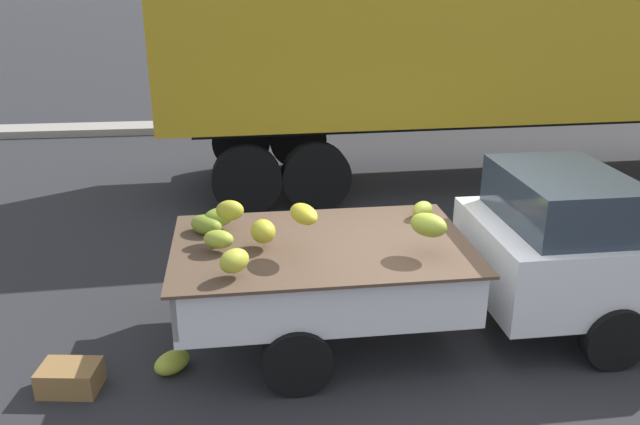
% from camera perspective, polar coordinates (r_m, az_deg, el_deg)
% --- Properties ---
extents(ground, '(220.00, 220.00, 0.00)m').
position_cam_1_polar(ground, '(6.71, 9.43, -11.62)').
color(ground, '#28282B').
extents(curb_strip, '(80.00, 0.80, 0.16)m').
position_cam_1_polar(curb_strip, '(15.62, -0.06, 7.93)').
color(curb_strip, gray).
rests_on(curb_strip, ground).
extents(pickup_truck, '(5.11, 1.94, 1.70)m').
position_cam_1_polar(pickup_truck, '(6.85, 17.16, -3.29)').
color(pickup_truck, white).
rests_on(pickup_truck, ground).
extents(semi_trailer, '(12.09, 3.07, 3.95)m').
position_cam_1_polar(semi_trailer, '(11.77, 16.59, 15.00)').
color(semi_trailer, gold).
rests_on(semi_trailer, ground).
extents(fallen_banana_bunch_near_tailgate, '(0.44, 0.43, 0.20)m').
position_cam_1_polar(fallen_banana_bunch_near_tailgate, '(6.35, -13.02, -12.86)').
color(fallen_banana_bunch_near_tailgate, '#A2AD30').
rests_on(fallen_banana_bunch_near_tailgate, ground).
extents(produce_crate, '(0.56, 0.43, 0.25)m').
position_cam_1_polar(produce_crate, '(6.37, -21.36, -13.55)').
color(produce_crate, olive).
rests_on(produce_crate, ground).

